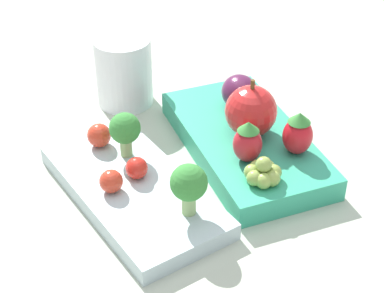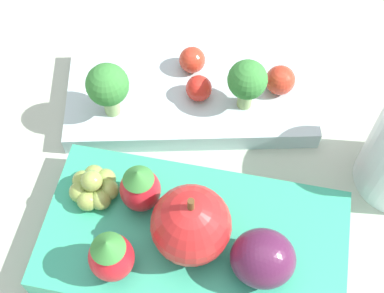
{
  "view_description": "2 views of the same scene",
  "coord_description": "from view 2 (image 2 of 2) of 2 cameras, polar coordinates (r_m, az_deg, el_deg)",
  "views": [
    {
      "loc": [
        -0.49,
        0.22,
        0.43
      ],
      "look_at": [
        0.0,
        -0.0,
        0.04
      ],
      "focal_mm": 60.0,
      "sensor_mm": 36.0,
      "label": 1
    },
    {
      "loc": [
        0.03,
        -0.22,
        0.4
      ],
      "look_at": [
        0.0,
        -0.0,
        0.04
      ],
      "focal_mm": 50.0,
      "sensor_mm": 36.0,
      "label": 2
    }
  ],
  "objects": [
    {
      "name": "ground_plane",
      "position": [
        0.45,
        -0.28,
        -2.05
      ],
      "size": [
        4.0,
        4.0,
        0.0
      ],
      "primitive_type": "plane",
      "color": "#ADB7A3"
    },
    {
      "name": "bento_box_savoury",
      "position": [
        0.48,
        -0.17,
        5.53
      ],
      "size": [
        0.23,
        0.14,
        0.02
      ],
      "color": "silver",
      "rests_on": "ground_plane"
    },
    {
      "name": "bento_box_fruit",
      "position": [
        0.41,
        0.2,
        -10.21
      ],
      "size": [
        0.23,
        0.13,
        0.03
      ],
      "color": "#33A87F",
      "rests_on": "ground_plane"
    },
    {
      "name": "broccoli_floret_0",
      "position": [
        0.44,
        5.91,
        6.95
      ],
      "size": [
        0.03,
        0.03,
        0.05
      ],
      "color": "#93B770",
      "rests_on": "bento_box_savoury"
    },
    {
      "name": "broccoli_floret_1",
      "position": [
        0.44,
        -8.98,
        6.37
      ],
      "size": [
        0.04,
        0.04,
        0.05
      ],
      "color": "#93B770",
      "rests_on": "bento_box_savoury"
    },
    {
      "name": "cherry_tomato_0",
      "position": [
        0.48,
        0.02,
        9.23
      ],
      "size": [
        0.02,
        0.02,
        0.02
      ],
      "color": "red",
      "rests_on": "bento_box_savoury"
    },
    {
      "name": "cherry_tomato_1",
      "position": [
        0.47,
        9.39,
        7.0
      ],
      "size": [
        0.03,
        0.03,
        0.03
      ],
      "color": "red",
      "rests_on": "bento_box_savoury"
    },
    {
      "name": "cherry_tomato_2",
      "position": [
        0.46,
        1.34,
        6.16
      ],
      "size": [
        0.02,
        0.02,
        0.02
      ],
      "color": "red",
      "rests_on": "bento_box_savoury"
    },
    {
      "name": "apple",
      "position": [
        0.37,
        -0.1,
        -8.37
      ],
      "size": [
        0.06,
        0.06,
        0.07
      ],
      "color": "red",
      "rests_on": "bento_box_fruit"
    },
    {
      "name": "strawberry_0",
      "position": [
        0.37,
        -8.64,
        -11.46
      ],
      "size": [
        0.03,
        0.03,
        0.05
      ],
      "color": "red",
      "rests_on": "bento_box_fruit"
    },
    {
      "name": "strawberry_1",
      "position": [
        0.39,
        -5.57,
        -4.42
      ],
      "size": [
        0.03,
        0.03,
        0.05
      ],
      "color": "red",
      "rests_on": "bento_box_fruit"
    },
    {
      "name": "plum",
      "position": [
        0.37,
        7.57,
        -11.75
      ],
      "size": [
        0.05,
        0.04,
        0.04
      ],
      "color": "#511E42",
      "rests_on": "bento_box_fruit"
    },
    {
      "name": "grape_cluster",
      "position": [
        0.41,
        -10.43,
        -4.28
      ],
      "size": [
        0.04,
        0.04,
        0.03
      ],
      "color": "#8EA84C",
      "rests_on": "bento_box_fruit"
    }
  ]
}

